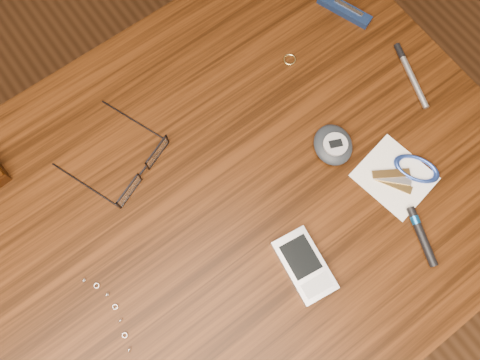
{
  "coord_description": "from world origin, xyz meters",
  "views": [
    {
      "loc": [
        -0.04,
        -0.16,
        1.45
      ],
      "look_at": [
        0.08,
        0.01,
        0.76
      ],
      "focal_mm": 35.0,
      "sensor_mm": 36.0,
      "label": 1
    }
  ],
  "objects_px": {
    "pedometer": "(333,145)",
    "pocket_knife": "(344,10)",
    "pda_phone": "(304,265)",
    "silver_pen": "(409,70)",
    "notepad_keys": "(406,173)",
    "desk": "(205,230)",
    "eyeglasses": "(139,169)"
  },
  "relations": [
    {
      "from": "desk",
      "to": "pda_phone",
      "type": "xyz_separation_m",
      "value": [
        0.08,
        -0.15,
        0.11
      ]
    },
    {
      "from": "pocket_knife",
      "to": "notepad_keys",
      "type": "bearing_deg",
      "value": -111.84
    },
    {
      "from": "desk",
      "to": "eyeglasses",
      "type": "xyz_separation_m",
      "value": [
        -0.03,
        0.12,
        0.12
      ]
    },
    {
      "from": "notepad_keys",
      "to": "pocket_knife",
      "type": "height_order",
      "value": "pocket_knife"
    },
    {
      "from": "notepad_keys",
      "to": "pocket_knife",
      "type": "distance_m",
      "value": 0.31
    },
    {
      "from": "pedometer",
      "to": "silver_pen",
      "type": "xyz_separation_m",
      "value": [
        0.19,
        0.03,
        -0.01
      ]
    },
    {
      "from": "pedometer",
      "to": "silver_pen",
      "type": "relative_size",
      "value": 0.74
    },
    {
      "from": "silver_pen",
      "to": "desk",
      "type": "bearing_deg",
      "value": 179.71
    },
    {
      "from": "pedometer",
      "to": "desk",
      "type": "bearing_deg",
      "value": 172.53
    },
    {
      "from": "eyeglasses",
      "to": "pedometer",
      "type": "xyz_separation_m",
      "value": [
        0.27,
        -0.15,
        -0.0
      ]
    },
    {
      "from": "pda_phone",
      "to": "pedometer",
      "type": "bearing_deg",
      "value": 38.0
    },
    {
      "from": "pedometer",
      "to": "pocket_knife",
      "type": "xyz_separation_m",
      "value": [
        0.18,
        0.18,
        -0.01
      ]
    },
    {
      "from": "pda_phone",
      "to": "desk",
      "type": "bearing_deg",
      "value": 118.33
    },
    {
      "from": "eyeglasses",
      "to": "silver_pen",
      "type": "bearing_deg",
      "value": -14.55
    },
    {
      "from": "pocket_knife",
      "to": "desk",
      "type": "bearing_deg",
      "value": -159.76
    },
    {
      "from": "eyeglasses",
      "to": "notepad_keys",
      "type": "relative_size",
      "value": 1.31
    },
    {
      "from": "pda_phone",
      "to": "notepad_keys",
      "type": "height_order",
      "value": "pda_phone"
    },
    {
      "from": "eyeglasses",
      "to": "notepad_keys",
      "type": "height_order",
      "value": "eyeglasses"
    },
    {
      "from": "pda_phone",
      "to": "silver_pen",
      "type": "relative_size",
      "value": 0.92
    },
    {
      "from": "eyeglasses",
      "to": "pocket_knife",
      "type": "distance_m",
      "value": 0.45
    },
    {
      "from": "pda_phone",
      "to": "silver_pen",
      "type": "distance_m",
      "value": 0.37
    },
    {
      "from": "pocket_knife",
      "to": "pda_phone",
      "type": "bearing_deg",
      "value": -137.7
    },
    {
      "from": "pda_phone",
      "to": "notepad_keys",
      "type": "xyz_separation_m",
      "value": [
        0.22,
        0.02,
        -0.0
      ]
    },
    {
      "from": "notepad_keys",
      "to": "pocket_knife",
      "type": "relative_size",
      "value": 1.31
    },
    {
      "from": "notepad_keys",
      "to": "silver_pen",
      "type": "bearing_deg",
      "value": 46.36
    },
    {
      "from": "pocket_knife",
      "to": "silver_pen",
      "type": "relative_size",
      "value": 0.84
    },
    {
      "from": "pda_phone",
      "to": "pocket_knife",
      "type": "relative_size",
      "value": 1.1
    },
    {
      "from": "pda_phone",
      "to": "pocket_knife",
      "type": "bearing_deg",
      "value": 42.3
    },
    {
      "from": "desk",
      "to": "silver_pen",
      "type": "height_order",
      "value": "silver_pen"
    },
    {
      "from": "desk",
      "to": "silver_pen",
      "type": "xyz_separation_m",
      "value": [
        0.42,
        -0.0,
        0.11
      ]
    },
    {
      "from": "eyeglasses",
      "to": "desk",
      "type": "bearing_deg",
      "value": -74.27
    },
    {
      "from": "notepad_keys",
      "to": "pocket_knife",
      "type": "xyz_separation_m",
      "value": [
        0.11,
        0.28,
        0.0
      ]
    }
  ]
}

